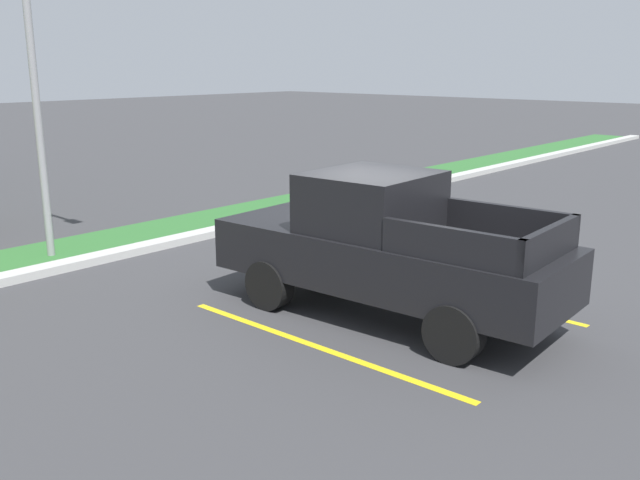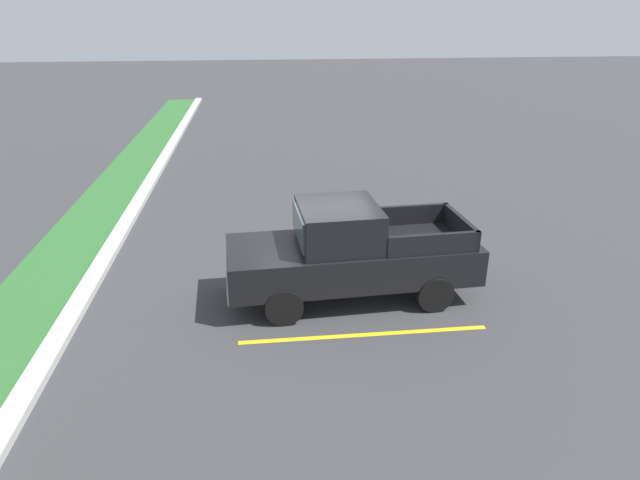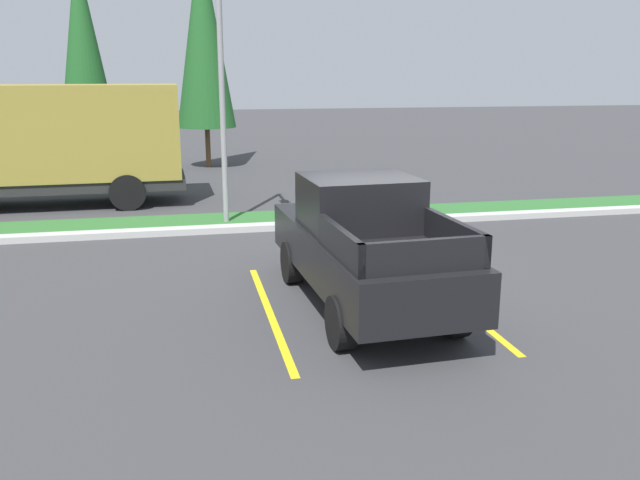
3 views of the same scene
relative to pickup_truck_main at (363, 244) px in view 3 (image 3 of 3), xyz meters
The scene contains 10 objects.
ground_plane 1.34m from the pickup_truck_main, 54.38° to the left, with size 120.00×120.00×0.00m, color #38383A.
parking_line_near 1.86m from the pickup_truck_main, behind, with size 0.12×4.80×0.01m, color yellow.
parking_line_far 1.87m from the pickup_truck_main, ahead, with size 0.12×4.80×0.01m, color yellow.
curb_strip 5.79m from the pickup_truck_main, 85.03° to the left, with size 56.00×0.40×0.15m, color #B2B2AD.
grass_median 6.88m from the pickup_truck_main, 85.83° to the left, with size 56.00×1.80×0.06m, color #2D662D.
pickup_truck_main is the anchor object (origin of this frame).
cargo_truck_distant 11.64m from the pickup_truck_main, 120.96° to the left, with size 6.85×2.63×3.40m.
street_light 7.27m from the pickup_truck_main, 105.16° to the left, with size 0.24×1.49×6.77m.
cypress_tree_left_inner 17.93m from the pickup_truck_main, 110.24° to the left, with size 2.09×2.09×8.02m.
cypress_tree_center 17.84m from the pickup_truck_main, 95.55° to the left, with size 2.31×2.31×8.90m.
Camera 3 is at (-3.33, -10.65, 3.72)m, focal length 37.22 mm.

